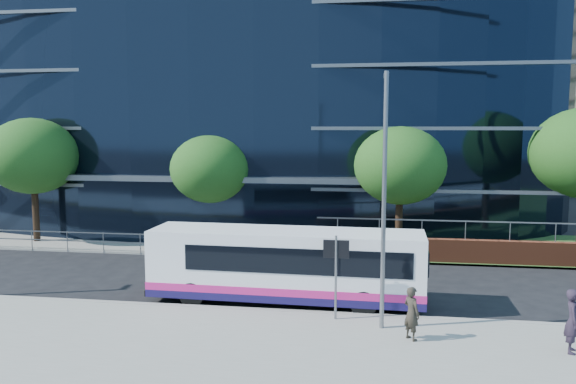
% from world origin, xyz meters
% --- Properties ---
extents(ground, '(200.00, 200.00, 0.00)m').
position_xyz_m(ground, '(0.00, 0.00, 0.00)').
color(ground, black).
rests_on(ground, ground).
extents(pavement_near, '(80.00, 8.00, 0.15)m').
position_xyz_m(pavement_near, '(0.00, -5.00, 0.07)').
color(pavement_near, gray).
rests_on(pavement_near, ground).
extents(kerb, '(80.00, 0.25, 0.16)m').
position_xyz_m(kerb, '(0.00, -1.00, 0.08)').
color(kerb, gray).
rests_on(kerb, ground).
extents(yellow_line_outer, '(80.00, 0.08, 0.01)m').
position_xyz_m(yellow_line_outer, '(0.00, -0.80, 0.01)').
color(yellow_line_outer, gold).
rests_on(yellow_line_outer, ground).
extents(yellow_line_inner, '(80.00, 0.08, 0.01)m').
position_xyz_m(yellow_line_inner, '(0.00, -0.65, 0.01)').
color(yellow_line_inner, gold).
rests_on(yellow_line_inner, ground).
extents(far_forecourt, '(50.00, 8.00, 0.10)m').
position_xyz_m(far_forecourt, '(-6.00, 11.00, 0.05)').
color(far_forecourt, gray).
rests_on(far_forecourt, ground).
extents(glass_office, '(44.00, 23.10, 16.00)m').
position_xyz_m(glass_office, '(-4.00, 20.85, 8.00)').
color(glass_office, black).
rests_on(glass_office, ground).
extents(guard_railings, '(24.00, 0.05, 1.10)m').
position_xyz_m(guard_railings, '(-8.00, 7.00, 0.82)').
color(guard_railings, slate).
rests_on(guard_railings, ground).
extents(street_sign, '(0.85, 0.09, 2.80)m').
position_xyz_m(street_sign, '(4.50, -1.59, 2.15)').
color(street_sign, slate).
rests_on(street_sign, pavement_near).
extents(tree_far_a, '(4.95, 4.95, 6.98)m').
position_xyz_m(tree_far_a, '(-13.00, 9.00, 4.86)').
color(tree_far_a, black).
rests_on(tree_far_a, ground).
extents(tree_far_b, '(4.29, 4.29, 6.05)m').
position_xyz_m(tree_far_b, '(-3.00, 9.50, 4.21)').
color(tree_far_b, black).
rests_on(tree_far_b, ground).
extents(tree_far_c, '(4.62, 4.62, 6.51)m').
position_xyz_m(tree_far_c, '(7.00, 9.00, 4.54)').
color(tree_far_c, black).
rests_on(tree_far_c, ground).
extents(tree_dist_e, '(4.62, 4.62, 6.51)m').
position_xyz_m(tree_dist_e, '(24.00, 40.00, 4.54)').
color(tree_dist_e, black).
rests_on(tree_dist_e, ground).
extents(streetlight_east, '(0.15, 0.77, 8.00)m').
position_xyz_m(streetlight_east, '(6.00, -2.17, 4.44)').
color(streetlight_east, slate).
rests_on(streetlight_east, pavement_near).
extents(city_bus, '(10.12, 2.56, 2.72)m').
position_xyz_m(city_bus, '(2.63, 0.29, 1.44)').
color(city_bus, white).
rests_on(city_bus, ground).
extents(pedestrian, '(0.59, 0.75, 1.82)m').
position_xyz_m(pedestrian, '(11.27, -3.37, 1.06)').
color(pedestrian, '#271E2D').
rests_on(pedestrian, pavement_near).
extents(pedestrian_b, '(0.67, 0.70, 1.62)m').
position_xyz_m(pedestrian_b, '(6.86, -3.06, 0.96)').
color(pedestrian_b, '#2E2920').
rests_on(pedestrian_b, pavement_near).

